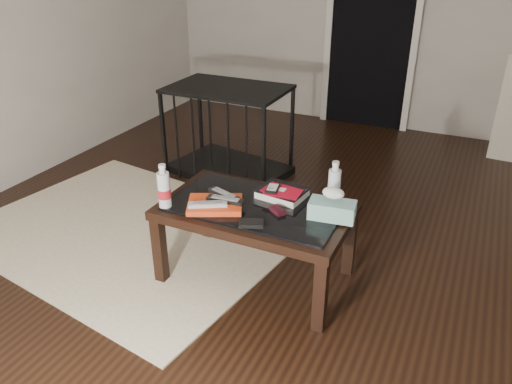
{
  "coord_description": "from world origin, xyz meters",
  "views": [
    {
      "loc": [
        0.7,
        -2.52,
        1.71
      ],
      "look_at": [
        -0.28,
        -0.43,
        0.55
      ],
      "focal_mm": 35.0,
      "sensor_mm": 36.0,
      "label": 1
    }
  ],
  "objects_px": {
    "water_bottle_left": "(164,186)",
    "tissue_box": "(332,210)",
    "textbook": "(282,193)",
    "coffee_table": "(256,215)",
    "pet_crate": "(229,146)",
    "water_bottle_right": "(334,183)"
  },
  "relations": [
    {
      "from": "textbook",
      "to": "tissue_box",
      "type": "distance_m",
      "value": 0.33
    },
    {
      "from": "water_bottle_left",
      "to": "tissue_box",
      "type": "distance_m",
      "value": 0.87
    },
    {
      "from": "water_bottle_right",
      "to": "tissue_box",
      "type": "relative_size",
      "value": 1.03
    },
    {
      "from": "water_bottle_left",
      "to": "water_bottle_right",
      "type": "height_order",
      "value": "same"
    },
    {
      "from": "pet_crate",
      "to": "textbook",
      "type": "xyz_separation_m",
      "value": [
        0.89,
        -1.06,
        0.25
      ]
    },
    {
      "from": "pet_crate",
      "to": "water_bottle_right",
      "type": "xyz_separation_m",
      "value": [
        1.16,
        -1.01,
        0.35
      ]
    },
    {
      "from": "water_bottle_left",
      "to": "textbook",
      "type": "bearing_deg",
      "value": 34.76
    },
    {
      "from": "water_bottle_right",
      "to": "tissue_box",
      "type": "xyz_separation_m",
      "value": [
        0.04,
        -0.16,
        -0.07
      ]
    },
    {
      "from": "coffee_table",
      "to": "pet_crate",
      "type": "bearing_deg",
      "value": 123.69
    },
    {
      "from": "pet_crate",
      "to": "tissue_box",
      "type": "height_order",
      "value": "pet_crate"
    },
    {
      "from": "pet_crate",
      "to": "water_bottle_right",
      "type": "relative_size",
      "value": 4.18
    },
    {
      "from": "coffee_table",
      "to": "textbook",
      "type": "height_order",
      "value": "textbook"
    },
    {
      "from": "pet_crate",
      "to": "water_bottle_left",
      "type": "relative_size",
      "value": 4.18
    },
    {
      "from": "textbook",
      "to": "water_bottle_right",
      "type": "height_order",
      "value": "water_bottle_right"
    },
    {
      "from": "textbook",
      "to": "coffee_table",
      "type": "bearing_deg",
      "value": -115.48
    },
    {
      "from": "coffee_table",
      "to": "textbook",
      "type": "distance_m",
      "value": 0.19
    },
    {
      "from": "coffee_table",
      "to": "tissue_box",
      "type": "distance_m",
      "value": 0.42
    },
    {
      "from": "coffee_table",
      "to": "pet_crate",
      "type": "distance_m",
      "value": 1.46
    },
    {
      "from": "pet_crate",
      "to": "water_bottle_right",
      "type": "distance_m",
      "value": 1.58
    },
    {
      "from": "tissue_box",
      "to": "water_bottle_left",
      "type": "bearing_deg",
      "value": -170.36
    },
    {
      "from": "water_bottle_left",
      "to": "water_bottle_right",
      "type": "xyz_separation_m",
      "value": [
        0.79,
        0.41,
        0.0
      ]
    },
    {
      "from": "textbook",
      "to": "water_bottle_left",
      "type": "bearing_deg",
      "value": -138.44
    }
  ]
}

